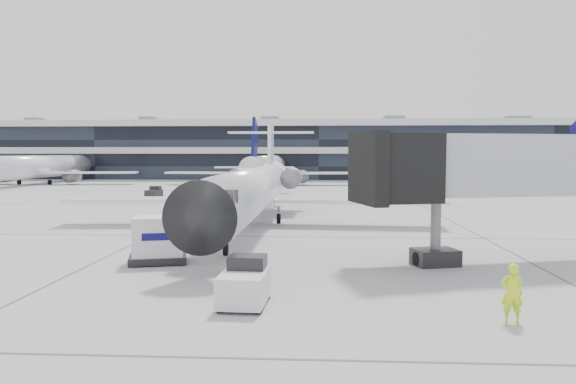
# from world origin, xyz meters

# --- Properties ---
(ground) EXTENTS (220.00, 220.00, 0.00)m
(ground) POSITION_xyz_m (0.00, 0.00, 0.00)
(ground) COLOR gray
(ground) RESTS_ON ground
(terminal) EXTENTS (170.00, 22.00, 10.00)m
(terminal) POSITION_xyz_m (0.00, 82.00, 5.00)
(terminal) COLOR black
(terminal) RESTS_ON ground
(bg_jet_left) EXTENTS (32.00, 40.00, 9.60)m
(bg_jet_left) POSITION_xyz_m (-45.00, 55.00, 0.00)
(bg_jet_left) COLOR silver
(bg_jet_left) RESTS_ON ground
(bg_jet_center) EXTENTS (32.00, 40.00, 9.60)m
(bg_jet_center) POSITION_xyz_m (-8.00, 55.00, 0.00)
(bg_jet_center) COLOR silver
(bg_jet_center) RESTS_ON ground
(bg_jet_right) EXTENTS (32.00, 40.00, 9.60)m
(bg_jet_right) POSITION_xyz_m (32.00, 55.00, 0.00)
(bg_jet_right) COLOR silver
(bg_jet_right) RESTS_ON ground
(regional_jet) EXTENTS (26.50, 32.92, 7.63)m
(regional_jet) POSITION_xyz_m (-4.27, 5.10, 2.60)
(regional_jet) COLOR silver
(regional_jet) RESTS_ON ground
(jet_bridge) EXTENTS (18.67, 8.02, 6.06)m
(jet_bridge) POSITION_xyz_m (12.11, -6.34, 4.41)
(jet_bridge) COLOR silver
(jet_bridge) RESTS_ON ground
(ramp_worker) EXTENTS (0.67, 0.46, 1.79)m
(ramp_worker) POSITION_xyz_m (6.02, -16.66, 0.89)
(ramp_worker) COLOR #D6FF1A
(ramp_worker) RESTS_ON ground
(baggage_tug) EXTENTS (1.58, 2.53, 1.57)m
(baggage_tug) POSITION_xyz_m (-2.14, -15.12, 0.70)
(baggage_tug) COLOR silver
(baggage_tug) RESTS_ON ground
(cargo_uld) EXTENTS (2.95, 2.48, 2.09)m
(cargo_uld) POSITION_xyz_m (-7.07, -8.34, 1.05)
(cargo_uld) COLOR black
(cargo_uld) RESTS_ON ground
(traffic_cone) EXTENTS (0.43, 0.43, 0.58)m
(traffic_cone) POSITION_xyz_m (-11.81, 5.05, 0.28)
(traffic_cone) COLOR #EC590C
(traffic_cone) RESTS_ON ground
(far_tug) EXTENTS (1.53, 2.32, 1.39)m
(far_tug) POSITION_xyz_m (-17.87, 26.97, 0.63)
(far_tug) COLOR black
(far_tug) RESTS_ON ground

